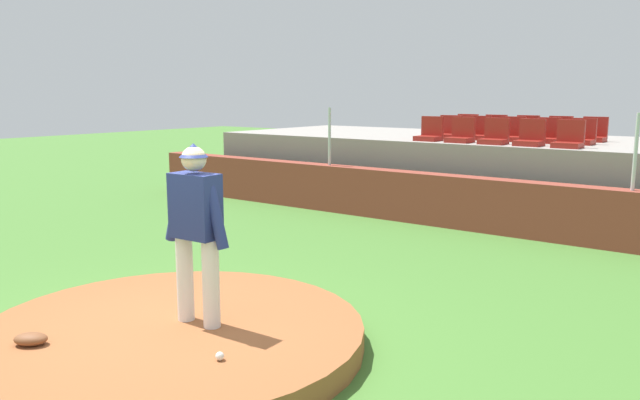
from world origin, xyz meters
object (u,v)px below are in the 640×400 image
at_px(stadium_chair_1, 461,135).
at_px(stadium_chair_3, 530,137).
at_px(stadium_chair_10, 466,129).
at_px(stadium_chair_14, 594,134).
at_px(stadium_chair_8, 547,135).
at_px(stadium_chair_13, 559,133).
at_px(stadium_chair_2, 495,136).
at_px(fielding_glove, 31,339).
at_px(stadium_chair_6, 478,132).
at_px(stadium_chair_4, 569,139).
at_px(pitcher, 196,221).
at_px(stadium_chair_12, 526,131).
at_px(stadium_chair_11, 494,130).
at_px(stadium_chair_5, 449,131).
at_px(stadium_chair_0, 430,133).
at_px(baseball, 220,356).
at_px(stadium_chair_9, 581,136).
at_px(stadium_chair_7, 512,133).

height_order(stadium_chair_1, stadium_chair_3, same).
relative_size(stadium_chair_10, stadium_chair_14, 1.00).
relative_size(stadium_chair_8, stadium_chair_13, 1.00).
xyz_separation_m(stadium_chair_2, stadium_chair_10, (-1.42, 1.84, 0.00)).
xyz_separation_m(fielding_glove, stadium_chair_6, (-0.11, 10.02, 1.34)).
bearing_deg(stadium_chair_4, stadium_chair_1, -0.41).
bearing_deg(stadium_chair_8, stadium_chair_13, -87.72).
bearing_deg(stadium_chair_1, stadium_chair_4, 179.59).
xyz_separation_m(pitcher, stadium_chair_10, (-1.58, 9.66, 0.38)).
height_order(stadium_chair_1, stadium_chair_12, same).
bearing_deg(stadium_chair_6, pitcher, 95.89).
bearing_deg(stadium_chair_10, stadium_chair_1, 111.45).
height_order(stadium_chair_10, stadium_chair_11, same).
distance_m(stadium_chair_4, stadium_chair_5, 2.93).
distance_m(stadium_chair_8, stadium_chair_14, 1.15).
height_order(fielding_glove, stadium_chair_14, stadium_chair_14).
height_order(stadium_chair_2, stadium_chair_14, same).
relative_size(pitcher, stadium_chair_3, 3.50).
xyz_separation_m(stadium_chair_0, stadium_chair_14, (2.78, 1.80, 0.00)).
bearing_deg(stadium_chair_4, stadium_chair_14, -89.24).
relative_size(baseball, stadium_chair_13, 0.15).
distance_m(stadium_chair_0, stadium_chair_9, 2.91).
relative_size(stadium_chair_3, stadium_chair_4, 1.00).
distance_m(stadium_chair_0, stadium_chair_3, 2.10).
height_order(stadium_chair_2, stadium_chair_6, same).
relative_size(fielding_glove, stadium_chair_14, 0.60).
bearing_deg(stadium_chair_13, stadium_chair_8, 92.28).
height_order(stadium_chair_1, stadium_chair_14, same).
distance_m(stadium_chair_1, stadium_chair_3, 1.39).
bearing_deg(fielding_glove, stadium_chair_7, -127.35).
height_order(stadium_chair_7, stadium_chair_12, same).
distance_m(stadium_chair_3, stadium_chair_12, 1.96).
xyz_separation_m(stadium_chair_4, stadium_chair_11, (-2.11, 1.80, 0.00)).
bearing_deg(stadium_chair_12, stadium_chair_3, 111.16).
xyz_separation_m(stadium_chair_3, stadium_chair_7, (-0.70, 0.93, 0.00)).
bearing_deg(stadium_chair_2, stadium_chair_8, -128.90).
xyz_separation_m(fielding_glove, stadium_chair_4, (2.02, 9.08, 1.34)).
xyz_separation_m(stadium_chair_3, stadium_chair_6, (-1.43, 0.93, 0.00)).
xyz_separation_m(stadium_chair_2, stadium_chair_6, (-0.74, 0.94, 0.00)).
xyz_separation_m(stadium_chair_4, stadium_chair_14, (-0.02, 1.84, 0.00)).
bearing_deg(stadium_chair_2, stadium_chair_7, -89.30).
bearing_deg(stadium_chair_7, stadium_chair_11, -50.28).
bearing_deg(stadium_chair_14, stadium_chair_11, 1.13).
bearing_deg(stadium_chair_6, stadium_chair_7, -179.76).
relative_size(fielding_glove, stadium_chair_9, 0.60).
distance_m(stadium_chair_4, stadium_chair_10, 3.36).
xyz_separation_m(baseball, stadium_chair_14, (0.41, 10.15, 1.36)).
xyz_separation_m(stadium_chair_7, stadium_chair_13, (0.69, 0.88, 0.00)).
bearing_deg(stadium_chair_6, stadium_chair_8, 178.05).
xyz_separation_m(stadium_chair_8, stadium_chair_11, (-1.44, 0.91, 0.00)).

